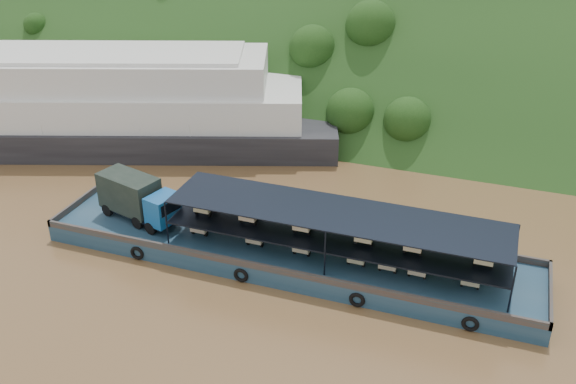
% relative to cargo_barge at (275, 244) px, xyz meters
% --- Properties ---
extents(ground, '(160.00, 160.00, 0.00)m').
position_rel_cargo_barge_xyz_m(ground, '(1.53, 1.11, -1.14)').
color(ground, brown).
rests_on(ground, ground).
extents(hillside, '(140.00, 39.60, 39.60)m').
position_rel_cargo_barge_xyz_m(hillside, '(1.53, 37.11, -1.14)').
color(hillside, '#183613').
rests_on(hillside, ground).
extents(cargo_barge, '(35.00, 7.18, 4.57)m').
position_rel_cargo_barge_xyz_m(cargo_barge, '(0.00, 0.00, 0.00)').
color(cargo_barge, '#15344B').
rests_on(cargo_barge, ground).
extents(passenger_ferry, '(46.50, 25.39, 9.17)m').
position_rel_cargo_barge_xyz_m(passenger_ferry, '(-23.11, 14.16, 2.83)').
color(passenger_ferry, black).
rests_on(passenger_ferry, ground).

